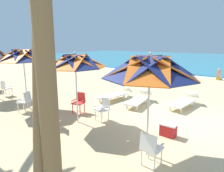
{
  "coord_description": "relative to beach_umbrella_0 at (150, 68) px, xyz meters",
  "views": [
    {
      "loc": [
        2.22,
        -7.17,
        2.94
      ],
      "look_at": [
        -2.99,
        -0.04,
        1.0
      ],
      "focal_mm": 32.25,
      "sensor_mm": 36.0,
      "label": 1
    }
  ],
  "objects": [
    {
      "name": "ground_plane",
      "position": [
        -0.08,
        2.67,
        -2.32
      ],
      "size": [
        80.0,
        80.0,
        0.0
      ],
      "primitive_type": "plane",
      "color": "#D3B784"
    },
    {
      "name": "plastic_chair_6",
      "position": [
        -8.96,
        0.75,
        -1.82
      ],
      "size": [
        0.44,
        0.47,
        0.87
      ],
      "color": "white",
      "rests_on": "ground"
    },
    {
      "name": "sun_lounger_1",
      "position": [
        -0.43,
        4.61,
        -2.03
      ],
      "size": [
        0.86,
        2.2,
        0.62
      ],
      "color": "white",
      "rests_on": "ground"
    },
    {
      "name": "plastic_chair_1",
      "position": [
        -3.52,
        -0.41,
        -1.82
      ],
      "size": [
        0.63,
        0.63,
        0.87
      ],
      "color": "white",
      "rests_on": "ground"
    },
    {
      "name": "beachgoer_seated",
      "position": [
        -0.32,
        13.26,
        -2.02
      ],
      "size": [
        0.3,
        0.93,
        0.92
      ],
      "color": "yellow",
      "rests_on": "ground"
    },
    {
      "name": "plastic_chair_4",
      "position": [
        -5.3,
        0.55,
        -1.82
      ],
      "size": [
        0.53,
        0.56,
        0.87
      ],
      "color": "white",
      "rests_on": "ground"
    },
    {
      "name": "beach_umbrella_1",
      "position": [
        -3.08,
        0.46,
        -0.06
      ],
      "size": [
        2.17,
        2.17,
        2.6
      ],
      "color": "silver",
      "rests_on": "ground"
    },
    {
      "name": "beach_umbrella_0",
      "position": [
        0.0,
        0.0,
        0.0
      ],
      "size": [
        2.39,
        2.39,
        2.71
      ],
      "color": "silver",
      "rests_on": "ground"
    },
    {
      "name": "plastic_chair_3",
      "position": [
        -3.79,
        1.26,
        -1.82
      ],
      "size": [
        0.53,
        0.56,
        0.87
      ],
      "color": "red",
      "rests_on": "ground"
    },
    {
      "name": "palm_tree_1",
      "position": [
        -0.87,
        -2.35,
        1.29
      ],
      "size": [
        2.77,
        2.41,
        6.27
      ],
      "color": "brown",
      "rests_on": "ground"
    },
    {
      "name": "plastic_chair_0",
      "position": [
        0.31,
        -0.44,
        -1.82
      ],
      "size": [
        0.47,
        0.49,
        0.87
      ],
      "color": "white",
      "rests_on": "ground"
    },
    {
      "name": "sun_lounger_2",
      "position": [
        -2.29,
        3.75,
        -2.03
      ],
      "size": [
        0.91,
        2.21,
        0.62
      ],
      "color": "white",
      "rests_on": "ground"
    },
    {
      "name": "plastic_chair_2",
      "position": [
        -2.44,
        1.19,
        -1.82
      ],
      "size": [
        0.52,
        0.54,
        0.87
      ],
      "color": "white",
      "rests_on": "ground"
    },
    {
      "name": "sun_lounger_3",
      "position": [
        -3.7,
        3.77,
        -2.03
      ],
      "size": [
        0.94,
        2.21,
        0.62
      ],
      "color": "white",
      "rests_on": "ground"
    },
    {
      "name": "beach_umbrella_2",
      "position": [
        -6.14,
        0.3,
        0.03
      ],
      "size": [
        2.17,
        2.17,
        2.72
      ],
      "color": "silver",
      "rests_on": "ground"
    },
    {
      "name": "surf_foam",
      "position": [
        -0.08,
        13.85,
        -2.31
      ],
      "size": [
        80.0,
        0.7,
        0.01
      ],
      "primitive_type": "cube",
      "color": "white",
      "rests_on": "ground"
    },
    {
      "name": "cooler_box",
      "position": [
        0.07,
        1.38,
        -2.11
      ],
      "size": [
        0.5,
        0.34,
        0.4
      ],
      "color": "red",
      "rests_on": "ground"
    },
    {
      "name": "plastic_chair_5",
      "position": [
        -5.74,
        -0.02,
        -1.82
      ],
      "size": [
        0.6,
        0.58,
        0.87
      ],
      "color": "white",
      "rests_on": "ground"
    }
  ]
}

